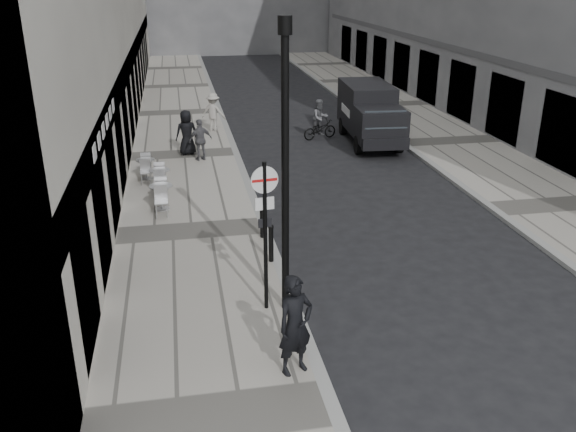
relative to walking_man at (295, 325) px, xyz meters
name	(u,v)px	position (x,y,z in m)	size (l,w,h in m)	color
sidewalk	(184,155)	(-1.58, 14.36, -0.99)	(4.00, 60.00, 0.12)	#A7A196
far_sidewalk	(449,142)	(9.42, 14.36, -0.99)	(4.00, 60.00, 0.12)	#A7A196
walking_man	(295,325)	(0.00, 0.00, 0.00)	(0.68, 0.45, 1.87)	black
sign_post	(265,217)	(-0.18, 2.25, 1.13)	(0.55, 0.13, 3.22)	black
lamppost	(285,158)	(0.22, 2.20, 2.35)	(0.27, 0.27, 5.90)	black
bollard_near	(262,220)	(0.27, 5.90, -0.44)	(0.13, 0.13, 0.99)	black
bollard_far	(271,244)	(0.27, 4.44, -0.48)	(0.12, 0.12, 0.91)	black
panel_van	(370,111)	(6.14, 15.17, 0.27)	(2.19, 5.12, 2.35)	black
cyclist	(320,124)	(4.23, 16.06, -0.39)	(1.67, 1.04, 1.70)	black
pedestrian_a	(200,140)	(-0.96, 13.40, -0.16)	(0.91, 0.38, 1.55)	#5A595E
pedestrian_b	(213,112)	(-0.18, 17.83, -0.10)	(1.08, 0.62, 1.68)	#B5AFA7
pedestrian_c	(187,133)	(-1.44, 14.27, -0.07)	(0.84, 0.55, 1.72)	black
cafe_table_near	(146,167)	(-2.92, 11.48, -0.52)	(0.63, 1.43, 0.81)	#B3B3B5
cafe_table_mid	(160,178)	(-2.44, 10.12, -0.50)	(0.66, 1.50, 0.85)	silver
cafe_table_far	(161,195)	(-2.38, 8.47, -0.48)	(0.69, 1.56, 0.89)	silver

